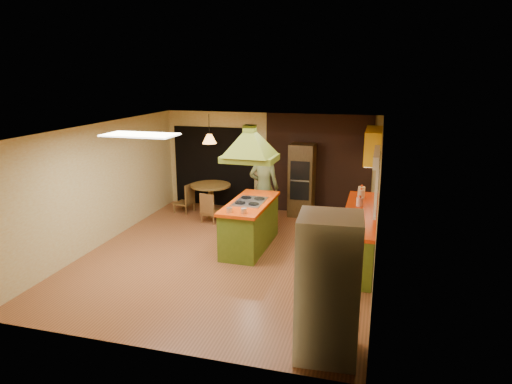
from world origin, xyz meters
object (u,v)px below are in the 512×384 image
(wall_oven, at_px, (302,180))
(dining_table, at_px, (211,193))
(man, at_px, (264,188))
(refrigerator, at_px, (328,287))
(canister_large, at_px, (362,192))
(kitchen_island, at_px, (250,224))

(wall_oven, relative_size, dining_table, 1.80)
(wall_oven, bearing_deg, man, -120.48)
(refrigerator, distance_m, canister_large, 4.45)
(wall_oven, height_order, canister_large, wall_oven)
(man, distance_m, wall_oven, 1.30)
(canister_large, bearing_deg, man, 176.15)
(kitchen_island, relative_size, man, 1.04)
(kitchen_island, xyz_separation_m, refrigerator, (1.95, -3.27, 0.44))
(kitchen_island, height_order, man, man)
(kitchen_island, bearing_deg, man, 93.29)
(man, relative_size, refrigerator, 1.01)
(kitchen_island, bearing_deg, dining_table, 130.19)
(refrigerator, xyz_separation_m, canister_large, (0.18, 4.45, 0.10))
(dining_table, xyz_separation_m, canister_large, (3.73, -0.80, 0.50))
(refrigerator, xyz_separation_m, dining_table, (-3.55, 5.24, -0.40))
(man, relative_size, canister_large, 8.69)
(man, height_order, wall_oven, man)
(man, xyz_separation_m, canister_large, (2.18, -0.15, 0.09))
(man, height_order, refrigerator, man)
(kitchen_island, xyz_separation_m, man, (-0.05, 1.32, 0.45))
(kitchen_island, relative_size, dining_table, 1.94)
(dining_table, bearing_deg, wall_oven, 11.33)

